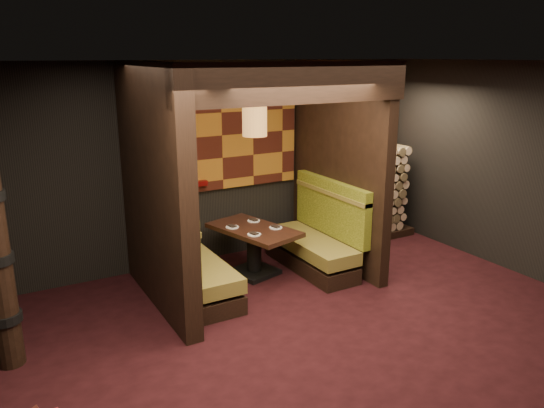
{
  "coord_description": "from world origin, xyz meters",
  "views": [
    {
      "loc": [
        -3.1,
        -4.14,
        2.92
      ],
      "look_at": [
        0.0,
        1.3,
        1.15
      ],
      "focal_mm": 35.0,
      "sensor_mm": 36.0,
      "label": 1
    }
  ],
  "objects": [
    {
      "name": "place_settings",
      "position": [
        0.05,
        1.88,
        0.68
      ],
      "size": [
        0.68,
        0.7,
        0.03
      ],
      "color": "white",
      "rests_on": "dining_table"
    },
    {
      "name": "wall_back",
      "position": [
        0.0,
        2.76,
        1.43
      ],
      "size": [
        6.5,
        0.02,
        2.85
      ],
      "primitive_type": "cube",
      "color": "black",
      "rests_on": "ground"
    },
    {
      "name": "firewood_stack",
      "position": [
        2.29,
        2.35,
        0.75
      ],
      "size": [
        1.73,
        0.7,
        1.5
      ],
      "color": "black",
      "rests_on": "floor"
    },
    {
      "name": "wall_right",
      "position": [
        3.26,
        0.0,
        1.43
      ],
      "size": [
        0.02,
        5.5,
        2.85
      ],
      "primitive_type": "cube",
      "color": "black",
      "rests_on": "ground"
    },
    {
      "name": "partition_left",
      "position": [
        -1.35,
        1.65,
        1.43
      ],
      "size": [
        0.2,
        2.2,
        2.85
      ],
      "primitive_type": "cube",
      "color": "black",
      "rests_on": "floor"
    },
    {
      "name": "ceiling",
      "position": [
        0.0,
        0.0,
        2.86
      ],
      "size": [
        6.5,
        5.5,
        0.02
      ],
      "primitive_type": "cube",
      "color": "black",
      "rests_on": "ground"
    },
    {
      "name": "bay_front_post",
      "position": [
        1.39,
        1.96,
        1.43
      ],
      "size": [
        0.08,
        0.08,
        2.85
      ],
      "primitive_type": "cube",
      "color": "black",
      "rests_on": "floor"
    },
    {
      "name": "tapa_back_panel",
      "position": [
        -0.02,
        2.71,
        1.82
      ],
      "size": [
        2.4,
        0.06,
        1.55
      ],
      "primitive_type": "cube",
      "color": "#A1631D",
      "rests_on": "wall_back"
    },
    {
      "name": "mosaic_header",
      "position": [
        2.29,
        2.68,
        1.78
      ],
      "size": [
        1.83,
        0.1,
        0.56
      ],
      "primitive_type": "cube",
      "color": "maroon",
      "rests_on": "wall_back"
    },
    {
      "name": "floor",
      "position": [
        0.0,
        0.0,
        -0.01
      ],
      "size": [
        6.5,
        5.5,
        0.02
      ],
      "primitive_type": "cube",
      "color": "black",
      "rests_on": "ground"
    },
    {
      "name": "booth_bench_left",
      "position": [
        -0.96,
        1.65,
        0.4
      ],
      "size": [
        0.68,
        1.6,
        1.14
      ],
      "color": "black",
      "rests_on": "floor"
    },
    {
      "name": "dining_table",
      "position": [
        0.05,
        1.88,
        0.44
      ],
      "size": [
        1.0,
        1.4,
        0.67
      ],
      "color": "black",
      "rests_on": "floor"
    },
    {
      "name": "partition_right",
      "position": [
        1.3,
        1.7,
        1.43
      ],
      "size": [
        0.15,
        2.1,
        2.85
      ],
      "primitive_type": "cube",
      "color": "black",
      "rests_on": "floor"
    },
    {
      "name": "tapa_side_panel",
      "position": [
        -1.23,
        1.82,
        1.85
      ],
      "size": [
        0.04,
        1.85,
        1.45
      ],
      "primitive_type": "cube",
      "color": "#A1631D",
      "rests_on": "partition_left"
    },
    {
      "name": "header_beam",
      "position": [
        -0.02,
        0.7,
        2.63
      ],
      "size": [
        2.85,
        0.18,
        0.44
      ],
      "primitive_type": "cube",
      "color": "black",
      "rests_on": "partition_left"
    },
    {
      "name": "pendant_lamp",
      "position": [
        0.05,
        1.83,
        2.14
      ],
      "size": [
        0.32,
        0.32,
        0.93
      ],
      "color": "#9F6A31",
      "rests_on": "ceiling"
    },
    {
      "name": "booth_bench_right",
      "position": [
        0.93,
        1.65,
        0.4
      ],
      "size": [
        0.68,
        1.6,
        1.14
      ],
      "color": "black",
      "rests_on": "floor"
    },
    {
      "name": "lacquer_shelf",
      "position": [
        -0.6,
        2.65,
        1.18
      ],
      "size": [
        0.6,
        0.12,
        0.07
      ],
      "primitive_type": "cube",
      "color": "#530707",
      "rests_on": "wall_back"
    }
  ]
}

